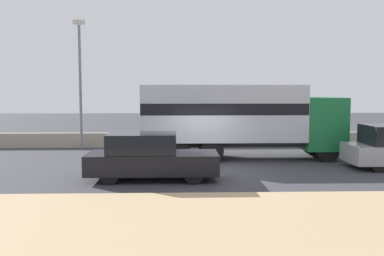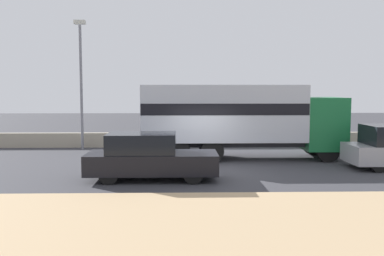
{
  "view_description": "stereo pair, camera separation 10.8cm",
  "coord_description": "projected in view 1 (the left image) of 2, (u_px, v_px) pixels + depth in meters",
  "views": [
    {
      "loc": [
        -0.95,
        -15.7,
        3.05
      ],
      "look_at": [
        -0.43,
        0.83,
        1.56
      ],
      "focal_mm": 40.0,
      "sensor_mm": 36.0,
      "label": 1
    },
    {
      "loc": [
        -0.84,
        -15.7,
        3.05
      ],
      "look_at": [
        -0.43,
        0.83,
        1.56
      ],
      "focal_mm": 40.0,
      "sensor_mm": 36.0,
      "label": 2
    }
  ],
  "objects": [
    {
      "name": "box_truck",
      "position": [
        237.0,
        116.0,
        18.8
      ],
      "size": [
        8.74,
        2.45,
        3.25
      ],
      "color": "#196B38",
      "rests_on": "ground_plane"
    },
    {
      "name": "ground_plane",
      "position": [
        204.0,
        172.0,
        15.93
      ],
      "size": [
        80.0,
        80.0,
        0.0
      ],
      "primitive_type": "plane",
      "color": "#38383D"
    },
    {
      "name": "car_hatchback",
      "position": [
        150.0,
        157.0,
        14.47
      ],
      "size": [
        4.4,
        1.73,
        1.59
      ],
      "color": "black",
      "rests_on": "ground_plane"
    },
    {
      "name": "dirt_shoulder_foreground",
      "position": [
        222.0,
        229.0,
        9.31
      ],
      "size": [
        60.0,
        6.51,
        0.04
      ],
      "color": "tan",
      "rests_on": "ground_plane"
    },
    {
      "name": "stone_wall_backdrop",
      "position": [
        196.0,
        140.0,
        22.82
      ],
      "size": [
        60.0,
        0.35,
        0.77
      ],
      "color": "#A39984",
      "rests_on": "ground_plane"
    },
    {
      "name": "street_lamp",
      "position": [
        80.0,
        75.0,
        21.63
      ],
      "size": [
        0.56,
        0.28,
        6.53
      ],
      "color": "slate",
      "rests_on": "ground_plane"
    }
  ]
}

